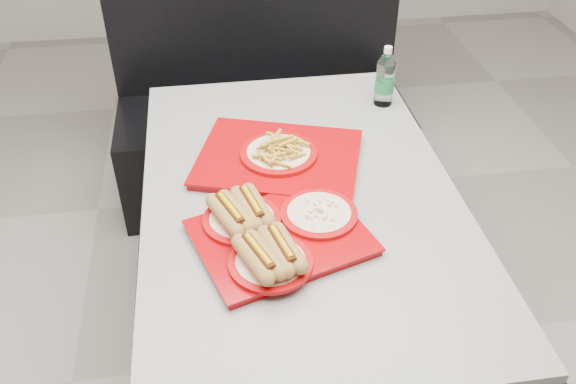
{
  "coord_description": "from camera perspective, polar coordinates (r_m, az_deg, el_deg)",
  "views": [
    {
      "loc": [
        -0.24,
        -1.37,
        1.82
      ],
      "look_at": [
        -0.05,
        -0.1,
        0.83
      ],
      "focal_mm": 38.0,
      "sensor_mm": 36.0,
      "label": 1
    }
  ],
  "objects": [
    {
      "name": "tray_near",
      "position": [
        1.57,
        -1.34,
        -3.82
      ],
      "size": [
        0.51,
        0.45,
        0.09
      ],
      "rotation": [
        0.0,
        0.0,
        0.31
      ],
      "color": "#950407",
      "rests_on": "diner_table"
    },
    {
      "name": "tray_far",
      "position": [
        1.86,
        -0.88,
        3.47
      ],
      "size": [
        0.58,
        0.51,
        0.1
      ],
      "rotation": [
        0.0,
        0.0,
        -0.32
      ],
      "color": "#950407",
      "rests_on": "diner_table"
    },
    {
      "name": "diner_table",
      "position": [
        1.86,
        1.11,
        -3.94
      ],
      "size": [
        0.92,
        1.42,
        0.75
      ],
      "color": "black",
      "rests_on": "ground"
    },
    {
      "name": "ground",
      "position": [
        2.29,
        0.93,
        -14.93
      ],
      "size": [
        6.0,
        6.0,
        0.0
      ],
      "primitive_type": "plane",
      "color": "gray",
      "rests_on": "ground"
    },
    {
      "name": "water_bottle",
      "position": [
        2.17,
        9.06,
        10.34
      ],
      "size": [
        0.07,
        0.07,
        0.21
      ],
      "rotation": [
        0.0,
        0.0,
        -0.37
      ],
      "color": "silver",
      "rests_on": "diner_table"
    },
    {
      "name": "booth_bench",
      "position": [
        2.86,
        -2.53,
        7.81
      ],
      "size": [
        1.3,
        0.57,
        1.35
      ],
      "color": "black",
      "rests_on": "ground"
    }
  ]
}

